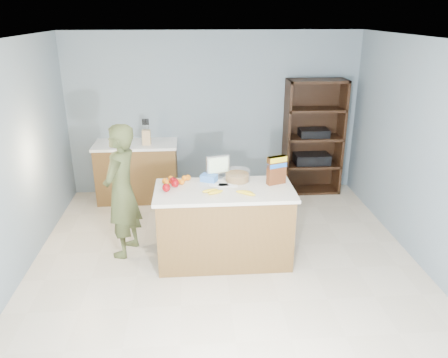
{
  "coord_description": "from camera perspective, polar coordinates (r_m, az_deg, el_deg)",
  "views": [
    {
      "loc": [
        -0.34,
        -4.19,
        2.76
      ],
      "look_at": [
        0.0,
        0.35,
        1.0
      ],
      "focal_mm": 35.0,
      "sensor_mm": 36.0,
      "label": 1
    }
  ],
  "objects": [
    {
      "name": "envelopes",
      "position": [
        4.98,
        -0.09,
        -0.79
      ],
      "size": [
        0.34,
        0.16,
        0.0
      ],
      "color": "white",
      "rests_on": "counter_peninsula"
    },
    {
      "name": "walls",
      "position": [
        4.35,
        0.34,
        6.36
      ],
      "size": [
        4.52,
        5.02,
        2.51
      ],
      "color": "slate",
      "rests_on": "ground"
    },
    {
      "name": "counter_peninsula",
      "position": [
        5.08,
        0.04,
        -6.37
      ],
      "size": [
        1.56,
        0.76,
        0.9
      ],
      "color": "brown",
      "rests_on": "ground"
    },
    {
      "name": "tv",
      "position": [
        5.13,
        -0.8,
        1.75
      ],
      "size": [
        0.28,
        0.12,
        0.28
      ],
      "color": "silver",
      "rests_on": "counter_peninsula"
    },
    {
      "name": "apples",
      "position": [
        4.94,
        -6.76,
        -0.59
      ],
      "size": [
        0.18,
        0.29,
        0.09
      ],
      "color": "maroon",
      "rests_on": "counter_peninsula"
    },
    {
      "name": "salad_bowl",
      "position": [
        5.09,
        1.73,
        0.38
      ],
      "size": [
        0.3,
        0.3,
        0.13
      ],
      "color": "#267219",
      "rests_on": "counter_peninsula"
    },
    {
      "name": "shelving_unit",
      "position": [
        7.07,
        11.46,
        5.15
      ],
      "size": [
        0.9,
        0.4,
        1.8
      ],
      "color": "black",
      "rests_on": "ground"
    },
    {
      "name": "oranges",
      "position": [
        5.06,
        -6.26,
        -0.15
      ],
      "size": [
        0.33,
        0.21,
        0.07
      ],
      "color": "orange",
      "rests_on": "counter_peninsula"
    },
    {
      "name": "cereal_box",
      "position": [
        4.99,
        6.88,
        1.43
      ],
      "size": [
        0.23,
        0.15,
        0.33
      ],
      "color": "#592B14",
      "rests_on": "counter_peninsula"
    },
    {
      "name": "back_cabinet",
      "position": [
        6.85,
        -11.22,
        1.02
      ],
      "size": [
        1.24,
        0.62,
        0.9
      ],
      "color": "brown",
      "rests_on": "ground"
    },
    {
      "name": "floor",
      "position": [
        5.03,
        0.3,
        -12.15
      ],
      "size": [
        4.5,
        5.0,
        0.02
      ],
      "primitive_type": "cube",
      "color": "beige",
      "rests_on": "ground"
    },
    {
      "name": "knife_block",
      "position": [
        6.58,
        -10.1,
        5.44
      ],
      "size": [
        0.12,
        0.1,
        0.31
      ],
      "color": "tan",
      "rests_on": "back_cabinet"
    },
    {
      "name": "bananas",
      "position": [
        4.74,
        0.71,
        -1.72
      ],
      "size": [
        0.59,
        0.22,
        0.04
      ],
      "color": "yellow",
      "rests_on": "counter_peninsula"
    },
    {
      "name": "person",
      "position": [
        5.2,
        -13.22,
        -1.6
      ],
      "size": [
        0.55,
        0.67,
        1.6
      ],
      "primitive_type": "imported",
      "rotation": [
        0.0,
        0.0,
        -1.89
      ],
      "color": "#3D4424",
      "rests_on": "ground"
    },
    {
      "name": "blue_carton",
      "position": [
        5.08,
        -1.98,
        0.14
      ],
      "size": [
        0.21,
        0.18,
        0.08
      ],
      "primitive_type": "cube",
      "rotation": [
        0.0,
        0.0,
        -0.43
      ],
      "color": "blue",
      "rests_on": "counter_peninsula"
    }
  ]
}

